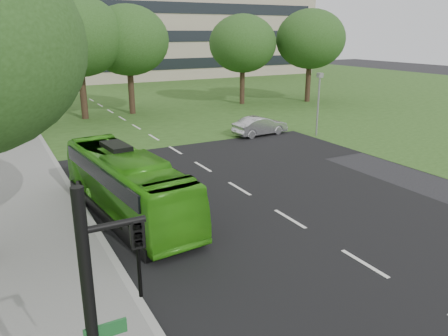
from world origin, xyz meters
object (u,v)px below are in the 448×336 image
tree_park_b (78,37)px  tree_park_e (311,39)px  tree_park_c (128,40)px  camera_pole (319,96)px  bus (127,184)px  sedan (260,126)px  tree_park_d (243,44)px

tree_park_b → tree_park_e: 22.96m
tree_park_c → camera_pole: size_ratio=2.13×
camera_pole → bus: bearing=-145.2°
tree_park_b → sedan: (9.83, -12.39, -6.10)m
tree_park_c → tree_park_d: bearing=0.5°
sedan → bus: bearing=121.8°
tree_park_c → sedan: tree_park_c is taller
sedan → camera_pole: (3.50, -2.06, 2.19)m
sedan → camera_pole: size_ratio=0.92×
tree_park_d → sedan: bearing=-115.5°
tree_park_d → tree_park_c: bearing=-179.5°
tree_park_e → camera_pole: bearing=-126.4°
tree_park_e → tree_park_d: bearing=163.8°
tree_park_e → bus: tree_park_e is taller
tree_park_d → tree_park_b: bearing=-178.0°
tree_park_b → bus: (-2.71, -21.86, -5.48)m
tree_park_d → camera_pole: size_ratio=2.00×
tree_park_b → sedan: 16.95m
tree_park_c → bus: size_ratio=1.02×
tree_park_c → tree_park_e: size_ratio=1.00×
tree_park_b → tree_park_d: size_ratio=1.13×
tree_park_e → camera_pole: tree_park_e is taller
tree_park_c → sedan: size_ratio=2.31×
camera_pole → tree_park_b: bearing=142.7°
bus → camera_pole: 17.74m
tree_park_e → camera_pole: 16.52m
sedan → tree_park_c: bearing=18.0°
camera_pole → sedan: bearing=159.5°
tree_park_d → sedan: (-6.17, -12.94, -5.33)m
tree_park_d → camera_pole: bearing=-100.1°
tree_park_c → camera_pole: (9.01, -14.90, -3.56)m
tree_park_c → bus: (-7.03, -22.31, -5.13)m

